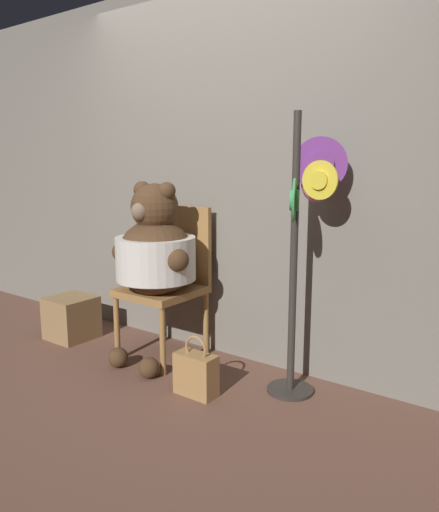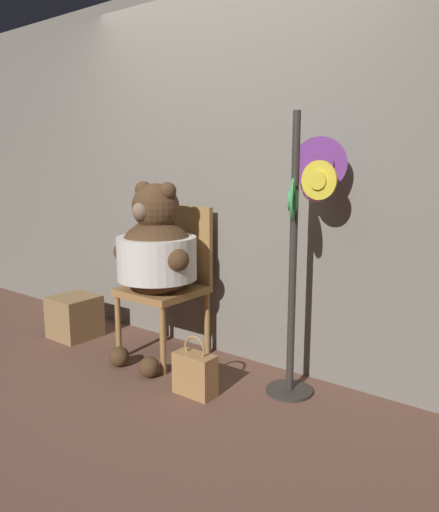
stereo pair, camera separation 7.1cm
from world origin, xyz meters
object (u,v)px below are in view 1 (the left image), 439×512
Objects in this scene: handbag_on_ground at (196,373)px; chair at (170,277)px; teddy_bear at (155,253)px; hat_display_rack at (305,227)px.

chair is at bearing 144.00° from handbag_on_ground.
teddy_bear is at bearing 156.33° from handbag_on_ground.
teddy_bear is 1.06m from hat_display_rack.
handbag_on_ground is at bearing -139.64° from hat_display_rack.
hat_display_rack reaches higher than handbag_on_ground.
chair is 0.26m from teddy_bear.
chair is 2.88× the size of handbag_on_ground.
teddy_bear is 0.86m from handbag_on_ground.
teddy_bear is 3.37× the size of handbag_on_ground.
hat_display_rack is at bearing 9.70° from teddy_bear.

